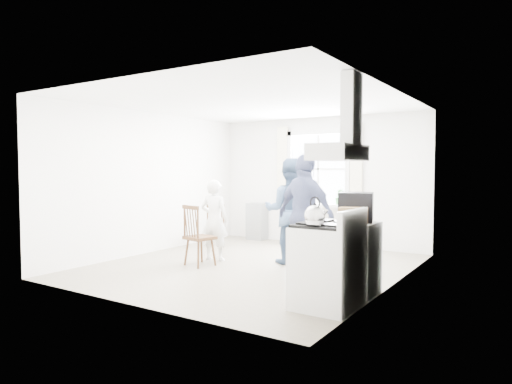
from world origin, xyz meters
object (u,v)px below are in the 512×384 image
at_px(windsor_chair_b, 194,229).
at_px(person_left, 214,220).
at_px(low_cabinet, 356,258).
at_px(windsor_chair_a, 215,220).
at_px(gas_stove, 328,265).
at_px(stereo_stack, 356,207).
at_px(person_mid, 289,211).
at_px(person_right, 306,215).

height_order(windsor_chair_b, person_left, person_left).
distance_m(low_cabinet, windsor_chair_a, 3.98).
height_order(gas_stove, person_left, person_left).
distance_m(gas_stove, windsor_chair_a, 4.27).
bearing_deg(stereo_stack, person_mid, 143.90).
relative_size(gas_stove, stereo_stack, 2.26).
bearing_deg(person_mid, gas_stove, 105.80).
bearing_deg(person_left, stereo_stack, 155.87).
relative_size(gas_stove, person_right, 0.63).
bearing_deg(windsor_chair_a, person_left, -52.82).
bearing_deg(stereo_stack, windsor_chair_a, 154.30).
bearing_deg(person_mid, stereo_stack, 120.78).
relative_size(stereo_stack, windsor_chair_b, 0.50).
bearing_deg(gas_stove, stereo_stack, 86.21).
height_order(gas_stove, person_right, person_right).
distance_m(person_left, person_right, 1.82).
bearing_deg(low_cabinet, person_mid, 143.40).
distance_m(windsor_chair_b, person_mid, 1.58).
relative_size(low_cabinet, stereo_stack, 1.82).
bearing_deg(windsor_chair_a, low_cabinet, -26.05).
relative_size(low_cabinet, person_right, 0.51).
height_order(low_cabinet, windsor_chair_a, low_cabinet).
height_order(stereo_stack, windsor_chair_a, stereo_stack).
bearing_deg(gas_stove, person_mid, 128.92).
relative_size(stereo_stack, person_left, 0.36).
bearing_deg(person_mid, person_right, 110.45).
height_order(windsor_chair_a, windsor_chair_b, windsor_chair_b).
bearing_deg(gas_stove, windsor_chair_b, 162.78).
bearing_deg(person_right, gas_stove, 143.68).
xyz_separation_m(stereo_stack, person_left, (-2.75, 0.65, -0.40)).
bearing_deg(person_mid, low_cabinet, 120.28).
relative_size(gas_stove, person_mid, 0.65).
height_order(stereo_stack, person_left, person_left).
bearing_deg(person_mid, windsor_chair_b, 19.43).
bearing_deg(windsor_chair_b, low_cabinet, -2.62).
distance_m(stereo_stack, person_left, 2.85).
height_order(gas_stove, windsor_chair_b, gas_stove).
distance_m(windsor_chair_a, windsor_chair_b, 1.83).
bearing_deg(windsor_chair_b, person_right, 12.78).
bearing_deg(low_cabinet, person_right, 151.44).
height_order(windsor_chair_a, person_left, person_left).
height_order(windsor_chair_b, person_right, person_right).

